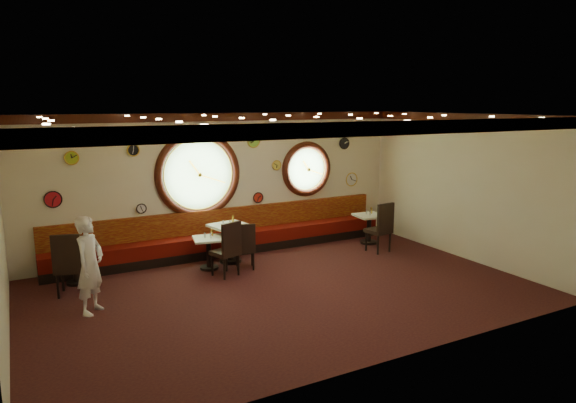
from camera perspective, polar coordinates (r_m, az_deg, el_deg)
The scene contains 47 objects.
floor at distance 9.65m, azimuth -0.40°, elevation -9.85°, with size 9.00×6.00×0.00m, color black.
ceiling at distance 9.03m, azimuth -0.42°, elevation 9.51°, with size 9.00×6.00×0.02m, color gold.
wall_back at distance 11.90m, azimuth -7.17°, elevation 2.02°, with size 9.00×0.02×3.20m, color beige.
wall_front at distance 6.77m, azimuth 11.58°, elevation -4.90°, with size 9.00×0.02×3.20m, color beige.
wall_right at distance 11.95m, azimuth 19.05°, elevation 1.54°, with size 0.02×6.00×3.20m, color beige.
molding_back at distance 11.72m, azimuth -7.26°, elevation 9.30°, with size 9.00×0.10×0.18m, color #361209.
molding_front at distance 6.57m, azimuth 11.80°, elevation 8.00°, with size 9.00×0.10×0.18m, color #361209.
molding_right at distance 11.78m, azimuth 19.33°, elevation 8.79°, with size 0.10×6.00×0.18m, color #361209.
banquette_base at distance 11.97m, azimuth -6.52°, elevation -5.28°, with size 8.00×0.55×0.20m, color black.
banquette_seat at distance 11.90m, azimuth -6.54°, elevation -4.12°, with size 8.00×0.55×0.30m, color #550A07.
banquette_back at distance 12.00m, azimuth -6.97°, elevation -2.03°, with size 8.00×0.10×0.55m, color #650907.
porthole_left_glass at distance 11.66m, azimuth -9.95°, elevation 3.00°, with size 1.66×1.66×0.02m, color #7AB069.
porthole_left_frame at distance 11.65m, azimuth -9.92°, elevation 2.99°, with size 1.98×1.98×0.18m, color #361209.
porthole_left_ring at distance 11.62m, azimuth -9.88°, elevation 2.97°, with size 1.61×1.61×0.03m, color gold.
porthole_right_glass at distance 12.81m, azimuth 2.04°, elevation 3.63°, with size 1.10×1.10×0.02m, color #7AB069.
porthole_right_frame at distance 12.80m, azimuth 2.08°, elevation 3.62°, with size 1.38×1.38×0.18m, color #361209.
porthole_right_ring at distance 12.77m, azimuth 2.14°, elevation 3.60°, with size 1.09×1.09×0.03m, color gold.
wall_clock_0 at distance 11.40m, azimuth -15.99°, elevation -0.76°, with size 0.20×0.20×0.03m, color white.
wall_clock_1 at distance 12.36m, azimuth -1.29°, elevation 4.06°, with size 0.22×0.22×0.03m, color #D9C748.
wall_clock_2 at distance 11.11m, azimuth -24.66°, elevation 0.22°, with size 0.32×0.32×0.03m, color red.
wall_clock_3 at distance 12.04m, azimuth -3.86°, elevation 6.73°, with size 0.30×0.30×0.03m, color #98DF45.
wall_clock_4 at distance 13.56m, azimuth 7.05°, elevation 2.46°, with size 0.34×0.34×0.03m, color silver.
wall_clock_5 at distance 13.31m, azimuth 6.26°, elevation 6.44°, with size 0.28×0.28×0.03m, color black.
wall_clock_6 at distance 11.20m, azimuth -16.83°, elevation 5.47°, with size 0.24×0.24×0.03m, color black.
wall_clock_7 at distance 11.04m, azimuth -22.92°, elevation 4.48°, with size 0.26×0.26×0.03m, color #A9C928.
wall_clock_8 at distance 12.26m, azimuth -3.36°, elevation 0.44°, with size 0.24×0.24×0.03m, color red.
table_a at distance 10.67m, azimuth -22.57°, elevation -6.28°, with size 0.78×0.78×0.67m.
table_b at distance 10.84m, azimuth -8.80°, elevation -5.27°, with size 0.72×0.72×0.67m.
table_c at distance 11.22m, azimuth -6.46°, elevation -4.11°, with size 0.90×0.90×0.84m.
table_d at distance 12.80m, azimuth 8.99°, elevation -2.63°, with size 0.72×0.72×0.72m.
chair_a at distance 9.96m, azimuth -23.21°, elevation -6.05°, with size 0.61×0.61×0.72m.
chair_b at distance 10.26m, azimuth -6.66°, elevation -4.87°, with size 0.60×0.60×0.70m.
chair_c at distance 10.67m, azimuth -4.79°, elevation -4.64°, with size 0.53×0.53×0.61m.
chair_d at distance 12.03m, azimuth 10.39°, elevation -2.50°, with size 0.55×0.55×0.73m.
condiment_a_salt at distance 10.64m, azimuth -23.00°, elevation -4.68°, with size 0.04×0.04×0.10m, color silver.
condiment_b_salt at distance 10.78m, azimuth -9.24°, elevation -3.71°, with size 0.04×0.04×0.10m, color silver.
condiment_c_salt at distance 11.15m, azimuth -7.22°, elevation -2.32°, with size 0.04×0.04×0.10m, color silver.
condiment_d_salt at distance 12.80m, azimuth 8.71°, elevation -1.16°, with size 0.04×0.04×0.10m, color silver.
condiment_a_pepper at distance 10.52m, azimuth -22.63°, elevation -4.80°, with size 0.04×0.04×0.11m, color silver.
condiment_b_pepper at distance 10.72m, azimuth -8.59°, elevation -3.77°, with size 0.04×0.04×0.11m, color silver.
condiment_c_pepper at distance 11.08m, azimuth -6.47°, elevation -2.39°, with size 0.04×0.04×0.10m, color silver.
condiment_d_pepper at distance 12.68m, azimuth 9.11°, elevation -1.29°, with size 0.04×0.04×0.10m, color silver.
condiment_a_bottle at distance 10.65m, azimuth -22.14°, elevation -4.40°, with size 0.05×0.05×0.18m, color gold.
condiment_b_bottle at distance 10.90m, azimuth -8.45°, elevation -3.41°, with size 0.05×0.05×0.15m, color gold.
condiment_c_bottle at distance 11.29m, azimuth -6.14°, elevation -1.96°, with size 0.05×0.05×0.17m, color gold.
condiment_d_bottle at distance 12.88m, azimuth 9.25°, elevation -0.99°, with size 0.05×0.05×0.15m, color gold.
waiter at distance 9.03m, azimuth -21.15°, elevation -6.60°, with size 0.60×0.39×1.63m, color white.
Camera 1 is at (-4.21, -7.98, 3.41)m, focal length 32.00 mm.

